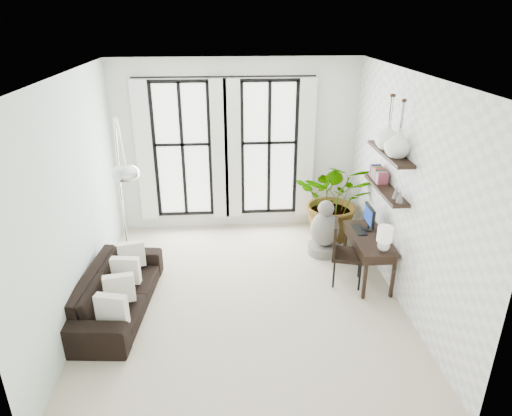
{
  "coord_description": "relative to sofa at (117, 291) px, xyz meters",
  "views": [
    {
      "loc": [
        -0.26,
        -5.73,
        3.9
      ],
      "look_at": [
        0.19,
        0.3,
        1.3
      ],
      "focal_mm": 32.0,
      "sensor_mm": 36.0,
      "label": 1
    }
  ],
  "objects": [
    {
      "name": "wall_shelves",
      "position": [
        3.91,
        0.61,
        1.42
      ],
      "size": [
        0.25,
        1.3,
        0.6
      ],
      "color": "black",
      "rests_on": "wall_right"
    },
    {
      "name": "plant",
      "position": [
        3.55,
        1.99,
        0.46
      ],
      "size": [
        1.69,
        1.57,
        1.54
      ],
      "primitive_type": "imported",
      "rotation": [
        0.0,
        0.0,
        -0.31
      ],
      "color": "#2D7228",
      "rests_on": "floor"
    },
    {
      "name": "windows",
      "position": [
        1.6,
        2.62,
        1.25
      ],
      "size": [
        3.26,
        0.13,
        2.65
      ],
      "color": "white",
      "rests_on": "wall_back"
    },
    {
      "name": "buddha",
      "position": [
        3.25,
        1.42,
        0.1
      ],
      "size": [
        0.55,
        0.55,
        0.99
      ],
      "color": "slate",
      "rests_on": "floor"
    },
    {
      "name": "desk_chair",
      "position": [
        3.32,
        0.49,
        0.27
      ],
      "size": [
        0.59,
        0.59,
        1.02
      ],
      "rotation": [
        0.0,
        0.0,
        -0.27
      ],
      "color": "black",
      "rests_on": "floor"
    },
    {
      "name": "wall_left",
      "position": [
        -0.45,
        0.2,
        1.29
      ],
      "size": [
        0.0,
        5.0,
        5.0
      ],
      "primitive_type": "plane",
      "rotation": [
        1.57,
        0.0,
        1.57
      ],
      "color": "silver",
      "rests_on": "floor"
    },
    {
      "name": "throw_pillows",
      "position": [
        0.1,
        -0.0,
        0.19
      ],
      "size": [
        0.4,
        1.52,
        0.4
      ],
      "color": "white",
      "rests_on": "sofa"
    },
    {
      "name": "sofa",
      "position": [
        0.0,
        0.0,
        0.0
      ],
      "size": [
        1.04,
        2.2,
        0.62
      ],
      "primitive_type": "imported",
      "rotation": [
        0.0,
        0.0,
        1.47
      ],
      "color": "black",
      "rests_on": "floor"
    },
    {
      "name": "ceiling",
      "position": [
        1.8,
        0.2,
        2.89
      ],
      "size": [
        5.0,
        5.0,
        0.0
      ],
      "primitive_type": "plane",
      "color": "white",
      "rests_on": "wall_back"
    },
    {
      "name": "arc_lamp",
      "position": [
        0.1,
        0.68,
        1.71
      ],
      "size": [
        0.77,
        1.66,
        2.62
      ],
      "color": "silver",
      "rests_on": "floor"
    },
    {
      "name": "desk",
      "position": [
        3.75,
        0.52,
        0.38
      ],
      "size": [
        0.52,
        1.23,
        1.12
      ],
      "color": "black",
      "rests_on": "floor"
    },
    {
      "name": "vase_b",
      "position": [
        3.91,
        0.72,
        1.95
      ],
      "size": [
        0.37,
        0.37,
        0.38
      ],
      "primitive_type": "imported",
      "color": "white",
      "rests_on": "shelf_upper"
    },
    {
      "name": "floor",
      "position": [
        1.8,
        0.2,
        -0.31
      ],
      "size": [
        5.0,
        5.0,
        0.0
      ],
      "primitive_type": "plane",
      "color": "beige",
      "rests_on": "ground"
    },
    {
      "name": "wall_back",
      "position": [
        1.8,
        2.7,
        1.29
      ],
      "size": [
        4.5,
        0.0,
        4.5
      ],
      "primitive_type": "plane",
      "rotation": [
        1.57,
        0.0,
        0.0
      ],
      "color": "white",
      "rests_on": "floor"
    },
    {
      "name": "vase_a",
      "position": [
        3.91,
        0.32,
        1.95
      ],
      "size": [
        0.37,
        0.37,
        0.38
      ],
      "primitive_type": "imported",
      "color": "white",
      "rests_on": "shelf_upper"
    },
    {
      "name": "wall_right",
      "position": [
        4.05,
        0.2,
        1.29
      ],
      "size": [
        0.0,
        5.0,
        5.0
      ],
      "primitive_type": "plane",
      "rotation": [
        1.57,
        0.0,
        -1.57
      ],
      "color": "white",
      "rests_on": "floor"
    }
  ]
}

